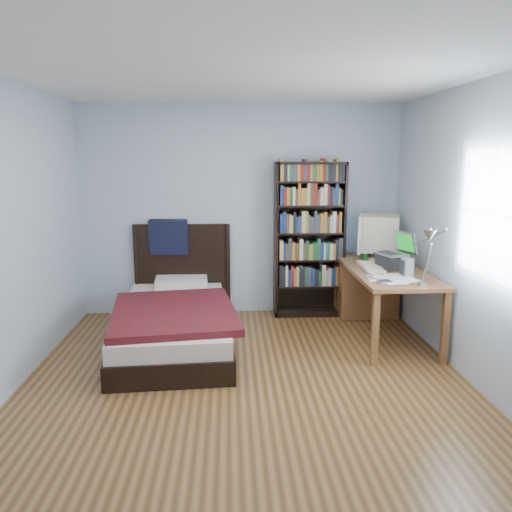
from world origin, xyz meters
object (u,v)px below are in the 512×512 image
desk_lamp (429,241)px  speaker (407,267)px  desk (371,285)px  laptop (392,258)px  keyboard (371,267)px  bookshelf (309,240)px  crt_monitor (377,234)px  bed (175,317)px  soda_can (365,258)px

desk_lamp → speaker: 0.82m
desk → laptop: 0.65m
keyboard → speaker: speaker is taller
bookshelf → laptop: bearing=-44.4°
crt_monitor → desk_lamp: 1.61m
bookshelf → bed: size_ratio=0.81×
crt_monitor → keyboard: bearing=-112.3°
soda_can → desk: bearing=56.6°
desk_lamp → bookshelf: size_ratio=0.32×
crt_monitor → laptop: 0.54m
soda_can → bed: bed is taller
desk_lamp → keyboard: size_ratio=1.16×
desk_lamp → soda_can: size_ratio=5.36×
crt_monitor → soda_can: crt_monitor is taller
speaker → soda_can: 0.69m
desk → desk_lamp: 1.77m
desk_lamp → soda_can: bearing=96.2°
laptop → bookshelf: (-0.76, 0.75, 0.08)m
keyboard → soda_can: bearing=89.5°
keyboard → bed: size_ratio=0.22×
speaker → bed: 2.40m
soda_can → keyboard: bearing=-92.2°
desk_lamp → crt_monitor: bearing=88.3°
crt_monitor → soda_can: 0.38m
bookshelf → speaker: bearing=-54.5°
desk → desk_lamp: bearing=-89.9°
laptop → keyboard: size_ratio=0.80×
desk → keyboard: bearing=-107.5°
desk_lamp → bed: bearing=155.1°
keyboard → bed: bed is taller
keyboard → crt_monitor: bearing=69.4°
laptop → desk_lamp: 1.15m
bed → bookshelf: bearing=28.2°
keyboard → bookshelf: size_ratio=0.27×
desk → crt_monitor: size_ratio=3.10×
crt_monitor → desk_lamp: size_ratio=0.96×
desk → keyboard: 0.62m
laptop → bookshelf: bearing=135.6°
bookshelf → bed: bearing=-151.8°
keyboard → bed: 2.11m
laptop → speaker: (0.03, -0.37, -0.02)m
desk_lamp → laptop: bearing=86.4°
keyboard → soda_can: size_ratio=4.60×
keyboard → speaker: bearing=-53.3°
laptop → crt_monitor: bearing=92.2°
desk → speaker: (0.10, -0.87, 0.40)m
desk → soda_can: (-0.15, -0.22, 0.36)m
desk → speaker: 0.96m
laptop → desk: bearing=98.0°
keyboard → bed: (-2.05, -0.06, -0.50)m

